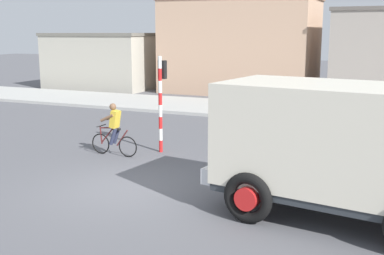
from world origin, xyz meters
name	(u,v)px	position (x,y,z in m)	size (l,w,h in m)	color
ground_plane	(127,188)	(0.00, 0.00, 0.00)	(120.00, 120.00, 0.00)	#56565B
sidewalk_far	(263,110)	(0.00, 13.23, 0.08)	(80.00, 5.00, 0.16)	#ADADA8
truck_foreground	(343,143)	(5.28, 0.04, 1.67)	(5.72, 3.40, 2.90)	silver
cyclist	(114,129)	(-2.13, 2.74, 0.86)	(1.73, 0.50, 1.72)	black
traffic_light_pole	(161,91)	(-0.96, 3.83, 2.07)	(0.24, 0.43, 3.20)	red
building_corner_left	(109,60)	(-13.40, 19.76, 1.95)	(7.64, 6.34, 3.90)	#B2AD9E
building_mid_block	(240,46)	(-3.64, 20.44, 3.07)	(9.83, 5.55, 6.13)	tan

